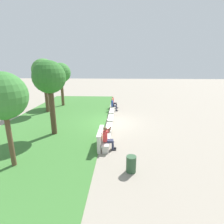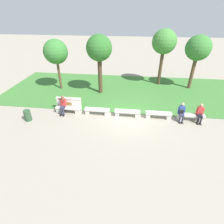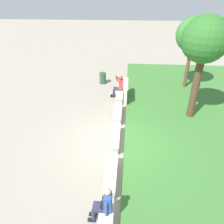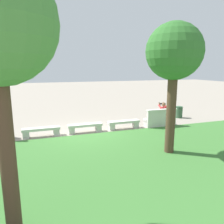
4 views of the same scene
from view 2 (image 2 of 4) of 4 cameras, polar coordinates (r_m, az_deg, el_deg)
The scene contains 17 objects.
ground_plane at distance 12.26m, azimuth 4.95°, elevation -1.38°, with size 80.00×80.00×0.00m, color gray.
grass_strip at distance 16.13m, azimuth 5.64°, elevation 6.94°, with size 22.21×8.00×0.03m, color #3D7533.
bench_main at distance 12.88m, azimuth -14.16°, elevation 0.95°, with size 1.74×0.40×0.45m.
bench_near at distance 12.32m, azimuth -4.87°, elevation 0.40°, with size 1.74×0.40×0.45m.
bench_mid at distance 12.10m, azimuth 5.01°, elevation -0.20°, with size 1.74×0.40×0.45m.
bench_far at distance 12.26m, azimuth 14.94°, elevation -0.80°, with size 1.74×0.40×0.45m.
bench_end at distance 12.77m, azimuth 24.35°, elevation -1.34°, with size 1.74×0.40×0.45m.
backrest_wall_with_plaque at distance 13.05m, azimuth -13.80°, elevation 2.54°, with size 1.82×0.24×1.01m.
person_photographer at distance 12.71m, azimuth -15.78°, elevation 2.58°, with size 0.48×0.73×1.32m.
person_distant at distance 12.33m, azimuth 21.79°, elevation 0.15°, with size 0.48×0.68×1.26m.
person_companion at distance 12.69m, azimuth 26.81°, elevation -0.17°, with size 0.48×0.69×1.26m.
backpack at distance 12.37m, azimuth 21.66°, elevation 0.05°, with size 0.28×0.24×0.43m.
tree_behind_wall at distance 17.20m, azimuth 26.29°, elevation 18.03°, with size 2.11×2.11×4.68m.
tree_left_background at distance 16.29m, azimuth -17.90°, elevation 18.11°, with size 2.04×2.04×4.36m.
tree_right_background at distance 17.11m, azimuth 16.66°, elevation 20.95°, with size 2.14×2.14×5.05m.
tree_far_back at distance 14.59m, azimuth -4.22°, elevation 19.75°, with size 2.05×2.05×4.84m.
trash_bin at distance 12.88m, azimuth -25.85°, elevation -1.01°, with size 0.44×0.44×0.75m, color #2D5133.
Camera 2 is at (0.17, -10.38, 6.51)m, focal length 28.00 mm.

